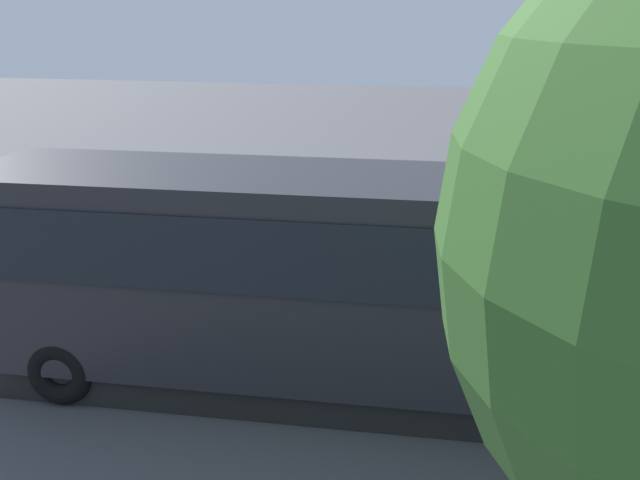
# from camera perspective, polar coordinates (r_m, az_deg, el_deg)

# --- Properties ---
(ground_plane) EXTENTS (80.00, 80.00, 0.00)m
(ground_plane) POSITION_cam_1_polar(r_m,az_deg,el_deg) (15.97, 5.42, -3.56)
(ground_plane) COLOR #4C4C51
(tour_bus) EXTENTS (10.18, 2.79, 3.25)m
(tour_bus) POSITION_cam_1_polar(r_m,az_deg,el_deg) (11.37, -0.03, -3.20)
(tour_bus) COLOR #26262B
(tour_bus) RESTS_ON ground_plane
(spectator_far_left) EXTENTS (0.58, 0.37, 1.79)m
(spectator_far_left) POSITION_cam_1_polar(r_m,az_deg,el_deg) (13.64, 11.07, -2.63)
(spectator_far_left) COLOR black
(spectator_far_left) RESTS_ON ground_plane
(spectator_left) EXTENTS (0.58, 0.36, 1.68)m
(spectator_left) POSITION_cam_1_polar(r_m,az_deg,el_deg) (13.81, 6.65, -2.51)
(spectator_left) COLOR #473823
(spectator_left) RESTS_ON ground_plane
(spectator_centre) EXTENTS (0.58, 0.37, 1.68)m
(spectator_centre) POSITION_cam_1_polar(r_m,az_deg,el_deg) (13.67, 1.02, -2.63)
(spectator_centre) COLOR black
(spectator_centre) RESTS_ON ground_plane
(spectator_right) EXTENTS (0.57, 0.38, 1.82)m
(spectator_right) POSITION_cam_1_polar(r_m,az_deg,el_deg) (13.90, -3.25, -1.88)
(spectator_right) COLOR black
(spectator_right) RESTS_ON ground_plane
(parked_motorcycle_silver) EXTENTS (2.02, 0.74, 0.99)m
(parked_motorcycle_silver) POSITION_cam_1_polar(r_m,az_deg,el_deg) (13.58, 19.06, -6.02)
(parked_motorcycle_silver) COLOR black
(parked_motorcycle_silver) RESTS_ON ground_plane
(stunt_motorcycle) EXTENTS (1.81, 1.11, 1.80)m
(stunt_motorcycle) POSITION_cam_1_polar(r_m,az_deg,el_deg) (18.05, -5.78, 2.26)
(stunt_motorcycle) COLOR black
(stunt_motorcycle) RESTS_ON ground_plane
(traffic_cone) EXTENTS (0.34, 0.34, 0.63)m
(traffic_cone) POSITION_cam_1_polar(r_m,az_deg,el_deg) (16.33, 0.89, -1.88)
(traffic_cone) COLOR orange
(traffic_cone) RESTS_ON ground_plane
(bay_line_a) EXTENTS (0.15, 4.15, 0.01)m
(bay_line_a) POSITION_cam_1_polar(r_m,az_deg,el_deg) (16.29, 21.50, -4.28)
(bay_line_a) COLOR white
(bay_line_a) RESTS_ON ground_plane
(bay_line_b) EXTENTS (0.15, 4.17, 0.01)m
(bay_line_b) POSITION_cam_1_polar(r_m,az_deg,el_deg) (16.02, 11.94, -3.79)
(bay_line_b) COLOR white
(bay_line_b) RESTS_ON ground_plane
(bay_line_c) EXTENTS (0.15, 4.53, 0.01)m
(bay_line_c) POSITION_cam_1_polar(r_m,az_deg,el_deg) (16.20, 2.34, -3.18)
(bay_line_c) COLOR white
(bay_line_c) RESTS_ON ground_plane
(bay_line_d) EXTENTS (0.15, 4.18, 0.01)m
(bay_line_d) POSITION_cam_1_polar(r_m,az_deg,el_deg) (16.83, -6.78, -2.52)
(bay_line_d) COLOR white
(bay_line_d) RESTS_ON ground_plane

